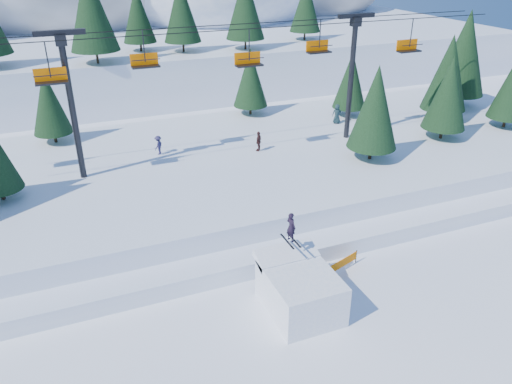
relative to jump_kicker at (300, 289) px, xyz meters
name	(u,v)px	position (x,y,z in m)	size (l,w,h in m)	color
ground	(307,331)	(-0.40, -1.72, -1.28)	(160.00, 160.00, 0.00)	white
mid_shelf	(204,173)	(-0.40, 16.28, -0.03)	(70.00, 22.00, 2.50)	white
berm	(249,243)	(-0.40, 6.28, -0.73)	(70.00, 6.00, 1.10)	white
jump_kicker	(300,289)	(0.00, 0.00, 0.00)	(3.46, 4.71, 5.12)	white
chairlift	(218,70)	(1.09, 16.33, 8.04)	(46.00, 3.21, 10.28)	black
conifer_stand	(221,98)	(1.36, 16.71, 5.78)	(63.77, 17.72, 10.12)	black
distant_skiers	(205,143)	(0.14, 17.44, 2.05)	(32.51, 6.88, 1.83)	#2B284C
banner_near	(341,264)	(3.88, 2.11, -0.74)	(2.70, 0.98, 0.90)	black
banner_far	(419,219)	(11.63, 4.73, -0.74)	(2.73, 0.92, 0.90)	black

